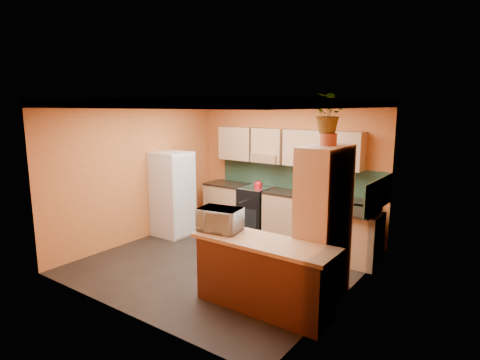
# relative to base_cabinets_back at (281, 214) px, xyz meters

# --- Properties ---
(room_shell) EXTENTS (4.24, 4.24, 2.72)m
(room_shell) POSITION_rel_base_cabinets_back_xyz_m (-0.03, -1.52, 1.65)
(room_shell) COLOR black
(room_shell) RESTS_ON ground
(base_cabinets_back) EXTENTS (3.65, 0.60, 0.88)m
(base_cabinets_back) POSITION_rel_base_cabinets_back_xyz_m (0.00, 0.00, 0.00)
(base_cabinets_back) COLOR tan
(base_cabinets_back) RESTS_ON ground
(countertop_back) EXTENTS (3.65, 0.62, 0.04)m
(countertop_back) POSITION_rel_base_cabinets_back_xyz_m (0.00, -0.00, 0.46)
(countertop_back) COLOR black
(countertop_back) RESTS_ON base_cabinets_back
(stove) EXTENTS (0.58, 0.58, 0.91)m
(stove) POSITION_rel_base_cabinets_back_xyz_m (-0.62, -0.00, 0.02)
(stove) COLOR black
(stove) RESTS_ON ground
(kettle) EXTENTS (0.17, 0.17, 0.18)m
(kettle) POSITION_rel_base_cabinets_back_xyz_m (-0.53, -0.05, 0.56)
(kettle) COLOR red
(kettle) RESTS_ON stove
(sink) EXTENTS (0.48, 0.40, 0.03)m
(sink) POSITION_rel_base_cabinets_back_xyz_m (0.78, 0.00, 0.50)
(sink) COLOR silver
(sink) RESTS_ON countertop_back
(base_cabinets_right) EXTENTS (0.60, 0.80, 0.88)m
(base_cabinets_right) POSITION_rel_base_cabinets_back_xyz_m (1.75, -0.57, 0.00)
(base_cabinets_right) COLOR tan
(base_cabinets_right) RESTS_ON ground
(countertop_right) EXTENTS (0.62, 0.80, 0.04)m
(countertop_right) POSITION_rel_base_cabinets_back_xyz_m (1.75, -0.57, 0.46)
(countertop_right) COLOR black
(countertop_right) RESTS_ON base_cabinets_right
(fridge) EXTENTS (0.68, 0.66, 1.70)m
(fridge) POSITION_rel_base_cabinets_back_xyz_m (-1.80, -1.26, 0.41)
(fridge) COLOR silver
(fridge) RESTS_ON ground
(pantry) EXTENTS (0.48, 0.90, 2.10)m
(pantry) POSITION_rel_base_cabinets_back_xyz_m (1.80, -2.02, 0.61)
(pantry) COLOR tan
(pantry) RESTS_ON ground
(fern_pot) EXTENTS (0.22, 0.22, 0.16)m
(fern_pot) POSITION_rel_base_cabinets_back_xyz_m (1.80, -1.97, 1.74)
(fern_pot) COLOR #A64628
(fern_pot) RESTS_ON pantry
(fern) EXTENTS (0.56, 0.53, 0.51)m
(fern) POSITION_rel_base_cabinets_back_xyz_m (1.80, -1.97, 2.07)
(fern) COLOR tan
(fern) RESTS_ON fern_pot
(breakfast_bar) EXTENTS (1.80, 0.55, 0.88)m
(breakfast_bar) POSITION_rel_base_cabinets_back_xyz_m (1.33, -2.77, 0.00)
(breakfast_bar) COLOR #552313
(breakfast_bar) RESTS_ON ground
(bar_top) EXTENTS (1.90, 0.65, 0.05)m
(bar_top) POSITION_rel_base_cabinets_back_xyz_m (1.33, -2.77, 0.47)
(bar_top) COLOR tan
(bar_top) RESTS_ON breakfast_bar
(microwave) EXTENTS (0.63, 0.48, 0.31)m
(microwave) POSITION_rel_base_cabinets_back_xyz_m (0.62, -2.77, 0.65)
(microwave) COLOR silver
(microwave) RESTS_ON bar_top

